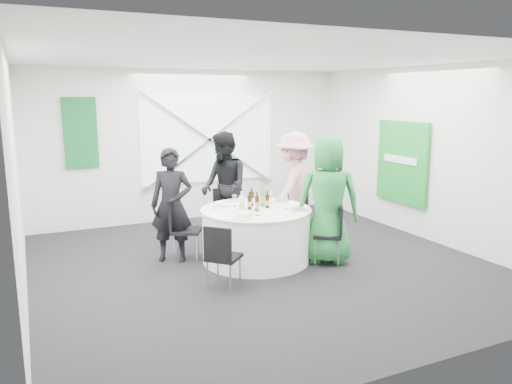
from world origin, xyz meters
name	(u,v)px	position (x,y,z in m)	size (l,w,h in m)	color
floor	(262,264)	(0.00, 0.00, 0.00)	(6.00, 6.00, 0.00)	black
ceiling	(263,58)	(0.00, 0.00, 2.80)	(6.00, 6.00, 0.00)	white
wall_back	(193,145)	(0.00, 3.00, 1.40)	(6.00, 6.00, 0.00)	silver
wall_front	(423,212)	(0.00, -3.00, 1.40)	(6.00, 6.00, 0.00)	silver
wall_left	(17,182)	(-3.00, 0.00, 1.40)	(6.00, 6.00, 0.00)	silver
wall_right	(431,154)	(3.00, 0.00, 1.40)	(6.00, 6.00, 0.00)	silver
window_panel	(209,140)	(0.30, 2.96, 1.50)	(2.60, 0.03, 1.60)	silver
window_brace_a	(209,140)	(0.30, 2.92, 1.50)	(0.05, 0.05, 3.16)	silver
window_brace_b	(209,140)	(0.30, 2.92, 1.50)	(0.05, 0.05, 3.16)	silver
green_banner	(81,133)	(-2.00, 2.95, 1.70)	(0.55, 0.04, 1.20)	#125E30
green_sign	(402,162)	(2.94, 0.60, 1.20)	(0.05, 1.20, 1.40)	#1A902D
banquet_table	(256,235)	(0.00, 0.20, 0.38)	(1.56, 1.56, 0.76)	white
chair_back	(227,211)	(-0.01, 1.30, 0.50)	(0.39, 0.40, 0.86)	black
chair_back_left	(181,225)	(-0.96, 0.70, 0.51)	(0.54, 0.54, 0.88)	black
chair_back_right	(294,213)	(0.91, 0.72, 0.50)	(0.53, 0.53, 0.86)	black
chair_front_right	(333,229)	(0.91, -0.37, 0.49)	(0.53, 0.53, 0.85)	black
chair_front_left	(221,253)	(-0.85, -0.64, 0.47)	(0.52, 0.52, 0.81)	black
person_man_back_left	(172,205)	(-1.07, 0.72, 0.81)	(0.59, 0.39, 1.62)	black
person_man_back	(224,187)	(-0.03, 1.34, 0.88)	(0.86, 0.47, 1.77)	black
person_woman_pink	(294,187)	(1.00, 0.89, 0.88)	(1.14, 0.53, 1.76)	pink
person_woman_green	(328,200)	(0.89, -0.27, 0.90)	(0.88, 0.57, 1.80)	#248639
plate_back	(239,200)	(0.00, 0.79, 0.77)	(0.29, 0.29, 0.01)	white
plate_back_left	(221,206)	(-0.40, 0.51, 0.77)	(0.25, 0.25, 0.01)	white
plate_back_right	(281,201)	(0.53, 0.45, 0.78)	(0.26, 0.26, 0.04)	white
plate_front_right	(297,209)	(0.48, -0.13, 0.78)	(0.27, 0.27, 0.04)	white
plate_front_left	(243,218)	(-0.40, -0.25, 0.77)	(0.27, 0.27, 0.01)	white
napkin	(244,215)	(-0.36, -0.21, 0.80)	(0.19, 0.13, 0.05)	white
beer_bottle_a	(250,203)	(-0.10, 0.20, 0.86)	(0.06, 0.06, 0.26)	#391F0A
beer_bottle_b	(252,199)	(0.01, 0.38, 0.86)	(0.06, 0.06, 0.27)	#391F0A
beer_bottle_c	(267,201)	(0.16, 0.18, 0.85)	(0.06, 0.06, 0.25)	#391F0A
beer_bottle_d	(257,204)	(-0.05, 0.07, 0.86)	(0.06, 0.06, 0.27)	#391F0A
green_water_bottle	(262,198)	(0.14, 0.29, 0.89)	(0.08, 0.08, 0.32)	green
clear_water_bottle	(242,204)	(-0.24, 0.14, 0.87)	(0.08, 0.08, 0.28)	white
wine_glass_a	(286,200)	(0.38, 0.01, 0.88)	(0.07, 0.07, 0.17)	white
wine_glass_b	(271,195)	(0.35, 0.44, 0.88)	(0.07, 0.07, 0.17)	white
wine_glass_c	(258,206)	(-0.15, -0.18, 0.88)	(0.07, 0.07, 0.17)	white
wine_glass_d	(234,198)	(-0.22, 0.47, 0.88)	(0.07, 0.07, 0.17)	white
wine_glass_e	(261,195)	(0.22, 0.48, 0.88)	(0.07, 0.07, 0.17)	white
fork_a	(229,216)	(-0.51, -0.06, 0.76)	(0.01, 0.15, 0.01)	silver
knife_a	(247,218)	(-0.35, -0.26, 0.76)	(0.01, 0.15, 0.01)	silver
fork_b	(220,205)	(-0.39, 0.63, 0.76)	(0.01, 0.15, 0.01)	silver
knife_b	(215,210)	(-0.55, 0.39, 0.76)	(0.01, 0.15, 0.01)	silver
fork_c	(293,213)	(0.34, -0.27, 0.76)	(0.01, 0.15, 0.01)	silver
knife_c	(297,208)	(0.53, -0.01, 0.76)	(0.01, 0.15, 0.01)	silver
fork_d	(249,200)	(0.15, 0.76, 0.76)	(0.01, 0.15, 0.01)	silver
knife_d	(230,202)	(-0.17, 0.75, 0.76)	(0.01, 0.15, 0.01)	silver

